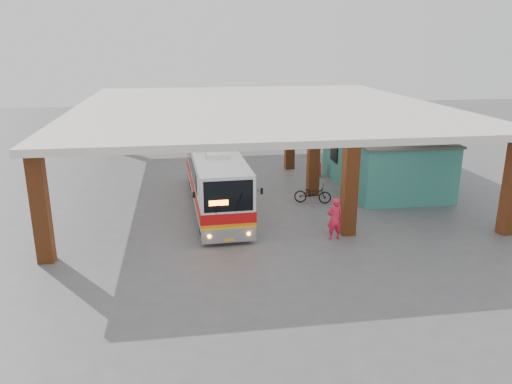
{
  "coord_description": "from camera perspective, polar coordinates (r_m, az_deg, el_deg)",
  "views": [
    {
      "loc": [
        -4.15,
        -22.85,
        8.25
      ],
      "look_at": [
        -0.65,
        0.0,
        1.21
      ],
      "focal_mm": 35.0,
      "sensor_mm": 36.0,
      "label": 1
    }
  ],
  "objects": [
    {
      "name": "coach_bus",
      "position": [
        25.56,
        -4.73,
        1.78
      ],
      "size": [
        2.66,
        11.09,
        3.21
      ],
      "rotation": [
        0.0,
        0.0,
        0.03
      ],
      "color": "silver",
      "rests_on": "ground"
    },
    {
      "name": "canopy_roof",
      "position": [
        29.95,
        0.29,
        9.74
      ],
      "size": [
        21.0,
        23.0,
        0.3
      ],
      "primitive_type": "cube",
      "color": "silver",
      "rests_on": "brick_columns"
    },
    {
      "name": "red_chair",
      "position": [
        31.73,
        7.21,
        2.49
      ],
      "size": [
        0.57,
        0.57,
        0.88
      ],
      "rotation": [
        0.0,
        0.0,
        -0.25
      ],
      "color": "red",
      "rests_on": "ground"
    },
    {
      "name": "ground",
      "position": [
        24.65,
        1.49,
        -2.63
      ],
      "size": [
        90.0,
        90.0,
        0.0
      ],
      "primitive_type": "plane",
      "color": "#515154",
      "rests_on": "ground"
    },
    {
      "name": "brick_columns",
      "position": [
        29.05,
        2.56,
        4.84
      ],
      "size": [
        20.1,
        21.6,
        4.35
      ],
      "color": "brown",
      "rests_on": "ground"
    },
    {
      "name": "motorcycle",
      "position": [
        26.45,
        6.5,
        -0.19
      ],
      "size": [
        2.06,
        1.23,
        1.02
      ],
      "primitive_type": "imported",
      "rotation": [
        0.0,
        0.0,
        1.27
      ],
      "color": "black",
      "rests_on": "ground"
    },
    {
      "name": "shop_building",
      "position": [
        30.02,
        14.38,
        3.53
      ],
      "size": [
        5.2,
        8.2,
        3.11
      ],
      "color": "#327E76",
      "rests_on": "ground"
    },
    {
      "name": "pedestrian",
      "position": [
        21.64,
        8.97,
        -3.04
      ],
      "size": [
        0.73,
        0.52,
        1.87
      ],
      "primitive_type": "imported",
      "rotation": [
        0.0,
        0.0,
        3.25
      ],
      "color": "red",
      "rests_on": "ground"
    }
  ]
}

